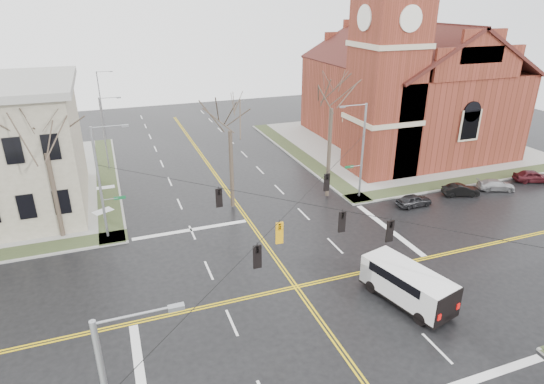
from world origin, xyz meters
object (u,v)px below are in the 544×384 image
object	(u,v)px
tree_nw_far	(45,147)
signal_pole_ne	(361,149)
parked_car_b	(461,190)
parked_car_d	(533,176)
streetlight_north_b	(101,96)
tree_nw_near	(230,126)
signal_pole_nw	(102,180)
tree_ne	(332,102)
streetlight_north_a	(105,131)
parked_car_a	(414,200)
parked_car_c	(496,185)
cargo_van	(404,281)
church	(403,80)

from	to	relation	value
tree_nw_far	signal_pole_ne	bearing A→B (deg)	-3.03
parked_car_b	parked_car_d	distance (m)	9.56
streetlight_north_b	tree_nw_near	bearing A→B (deg)	-73.60
signal_pole_nw	parked_car_b	distance (m)	32.76
signal_pole_nw	tree_nw_far	xyz separation A→B (m)	(-3.56, 1.38, 2.62)
parked_car_d	tree_nw_near	distance (m)	32.24
tree_ne	signal_pole_nw	bearing A→B (deg)	-176.38
signal_pole_nw	streetlight_north_a	size ratio (longest dim) A/B	1.12
parked_car_a	tree_nw_far	size ratio (longest dim) A/B	0.32
streetlight_north_b	parked_car_c	world-z (taller)	streetlight_north_b
streetlight_north_b	tree_nw_far	world-z (taller)	tree_nw_far
tree_nw_near	tree_ne	xyz separation A→B (m)	(9.22, -0.80, 1.47)
streetlight_north_b	cargo_van	size ratio (longest dim) A/B	1.25
church	streetlight_north_a	distance (m)	35.78
streetlight_north_a	parked_car_c	size ratio (longest dim) A/B	2.18
streetlight_north_b	parked_car_c	size ratio (longest dim) A/B	2.18
streetlight_north_a	parked_car_c	distance (m)	41.15
streetlight_north_b	tree_nw_far	xyz separation A→B (m)	(-4.23, -35.12, 3.10)
signal_pole_ne	signal_pole_nw	xyz separation A→B (m)	(-22.64, 0.00, 0.00)
streetlight_north_a	parked_car_d	world-z (taller)	streetlight_north_a
streetlight_north_a	tree_nw_far	bearing A→B (deg)	-105.62
tree_nw_near	parked_car_a	bearing A→B (deg)	-19.37
signal_pole_ne	tree_nw_near	world-z (taller)	tree_nw_near
parked_car_b	tree_ne	bearing A→B (deg)	87.45
signal_pole_nw	streetlight_north_a	world-z (taller)	signal_pole_nw
parked_car_c	tree_nw_far	world-z (taller)	tree_nw_far
streetlight_north_a	tree_nw_far	world-z (taller)	tree_nw_far
parked_car_b	parked_car_d	world-z (taller)	parked_car_d
streetlight_north_b	tree_ne	distance (m)	40.47
signal_pole_ne	streetlight_north_a	bearing A→B (deg)	143.10
cargo_van	tree_nw_far	distance (m)	27.18
streetlight_north_b	parked_car_c	distance (m)	53.64
signal_pole_ne	tree_ne	xyz separation A→B (m)	(-2.62, 1.27, 4.22)
signal_pole_ne	parked_car_d	bearing A→B (deg)	-8.11
parked_car_c	tree_nw_near	xyz separation A→B (m)	(-25.83, 5.18, 7.17)
cargo_van	tree_nw_far	size ratio (longest dim) A/B	0.61
streetlight_north_a	cargo_van	world-z (taller)	streetlight_north_a
signal_pole_ne	cargo_van	distance (m)	16.46
parked_car_d	church	bearing A→B (deg)	41.46
signal_pole_ne	parked_car_d	distance (m)	19.91
parked_car_d	streetlight_north_a	bearing A→B (deg)	86.55
tree_nw_far	tree_ne	distance (m)	23.63
signal_pole_ne	parked_car_a	size ratio (longest dim) A/B	2.66
cargo_van	parked_car_c	bearing A→B (deg)	17.35
cargo_van	tree_nw_far	world-z (taller)	tree_nw_far
signal_pole_nw	parked_car_c	bearing A→B (deg)	-4.85
signal_pole_nw	church	bearing A→B (deg)	20.21
church	signal_pole_ne	size ratio (longest dim) A/B	3.06
signal_pole_ne	parked_car_a	xyz separation A→B (m)	(3.90, -3.47, -4.37)
church	streetlight_north_a	size ratio (longest dim) A/B	3.44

